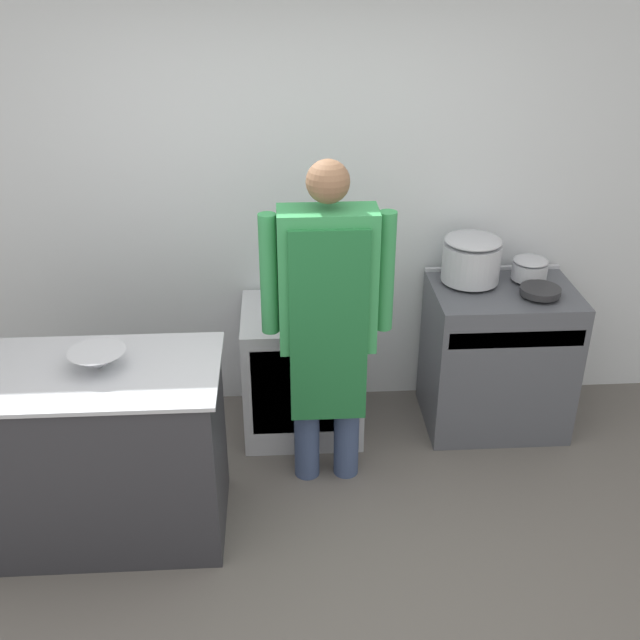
% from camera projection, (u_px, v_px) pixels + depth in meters
% --- Properties ---
extents(ground_plane, '(14.00, 14.00, 0.00)m').
position_uv_depth(ground_plane, '(311.00, 628.00, 3.32)').
color(ground_plane, '#5B5651').
extents(wall_back, '(8.00, 0.05, 2.70)m').
position_uv_depth(wall_back, '(294.00, 199.00, 4.39)').
color(wall_back, silver).
rests_on(wall_back, ground_plane).
extents(prep_counter, '(1.23, 0.69, 0.94)m').
position_uv_depth(prep_counter, '(100.00, 452.00, 3.67)').
color(prep_counter, '#2D2D33').
rests_on(prep_counter, ground_plane).
extents(stove, '(0.83, 0.61, 0.92)m').
position_uv_depth(stove, '(497.00, 357.00, 4.53)').
color(stove, '#4C4F56').
rests_on(stove, ground_plane).
extents(fridge_unit, '(0.70, 0.63, 0.79)m').
position_uv_depth(fridge_unit, '(302.00, 370.00, 4.51)').
color(fridge_unit, silver).
rests_on(fridge_unit, ground_plane).
extents(person_cook, '(0.67, 0.24, 1.81)m').
position_uv_depth(person_cook, '(327.00, 310.00, 3.78)').
color(person_cook, '#38476B').
rests_on(person_cook, ground_plane).
extents(mixing_bowl, '(0.27, 0.27, 0.09)m').
position_uv_depth(mixing_bowl, '(98.00, 360.00, 3.45)').
color(mixing_bowl, '#B2B5BC').
rests_on(mixing_bowl, prep_counter).
extents(stock_pot, '(0.34, 0.34, 0.28)m').
position_uv_depth(stock_pot, '(472.00, 258.00, 4.33)').
color(stock_pot, '#B2B5BC').
rests_on(stock_pot, stove).
extents(saute_pan, '(0.23, 0.23, 0.04)m').
position_uv_depth(saute_pan, '(540.00, 291.00, 4.22)').
color(saute_pan, '#262628').
rests_on(saute_pan, stove).
extents(sauce_pot, '(0.21, 0.21, 0.13)m').
position_uv_depth(sauce_pot, '(530.00, 268.00, 4.38)').
color(sauce_pot, '#B2B5BC').
rests_on(sauce_pot, stove).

